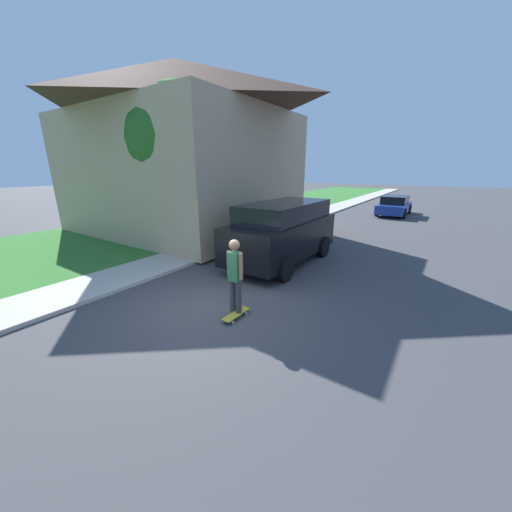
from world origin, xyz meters
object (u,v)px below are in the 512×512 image
Objects in this scene: lawn_tree_near at (180,140)px; skateboard at (236,314)px; car_down_street at (394,206)px; skateboarder at (235,274)px; suv_parked at (283,231)px.

lawn_tree_near reaches higher than skateboard.
car_down_street is 17.97m from skateboard.
skateboard is (0.07, -0.09, -0.90)m from skateboarder.
skateboarder is at bearing -91.15° from car_down_street.
skateboarder is 0.91m from skateboard.
skateboard is (5.80, -3.99, -4.18)m from lawn_tree_near.
suv_parked reaches higher than skateboard.
skateboarder is at bearing -75.89° from suv_parked.
skateboarder is 2.28× the size of skateboard.
suv_parked is 4.30m from skateboard.
suv_parked reaches higher than car_down_street.
suv_parked is 4.08m from skateboarder.
skateboard is at bearing -34.50° from lawn_tree_near.
skateboarder reaches higher than skateboard.
suv_parked reaches higher than skateboarder.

